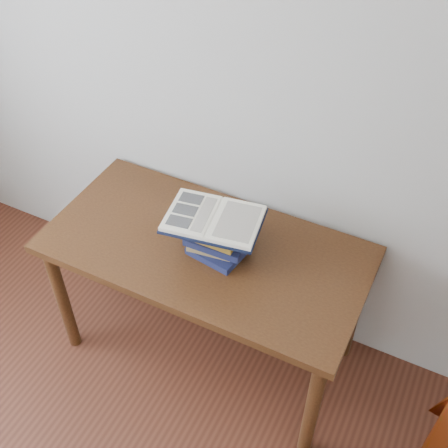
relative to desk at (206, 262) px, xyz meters
The scene contains 3 objects.
desk is the anchor object (origin of this frame).
book_stack 0.20m from the desk, ahead, with size 0.25×0.20×0.18m.
open_book 0.30m from the desk, 18.15° to the right, with size 0.42×0.32×0.03m.
Camera 1 is at (0.89, -0.06, 2.45)m, focal length 45.00 mm.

